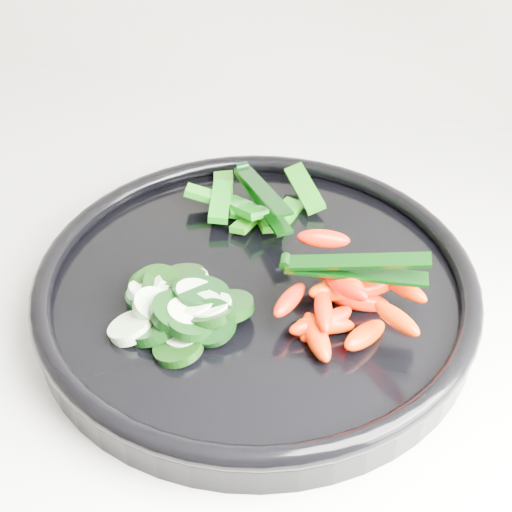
# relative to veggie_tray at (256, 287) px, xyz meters

# --- Properties ---
(veggie_tray) EXTENTS (0.44, 0.44, 0.04)m
(veggie_tray) POSITION_rel_veggie_tray_xyz_m (0.00, 0.00, 0.00)
(veggie_tray) COLOR black
(veggie_tray) RESTS_ON counter
(cucumber_pile) EXTENTS (0.13, 0.13, 0.04)m
(cucumber_pile) POSITION_rel_veggie_tray_xyz_m (-0.05, -0.05, 0.01)
(cucumber_pile) COLOR black
(cucumber_pile) RESTS_ON veggie_tray
(carrot_pile) EXTENTS (0.12, 0.15, 0.06)m
(carrot_pile) POSITION_rel_veggie_tray_xyz_m (0.08, -0.02, 0.02)
(carrot_pile) COLOR #FF3000
(carrot_pile) RESTS_ON veggie_tray
(pepper_pile) EXTENTS (0.13, 0.11, 0.03)m
(pepper_pile) POSITION_rel_veggie_tray_xyz_m (-0.03, 0.10, 0.01)
(pepper_pile) COLOR #28730A
(pepper_pile) RESTS_ON veggie_tray
(tong_carrot) EXTENTS (0.11, 0.03, 0.02)m
(tong_carrot) POSITION_rel_veggie_tray_xyz_m (0.08, -0.01, 0.05)
(tong_carrot) COLOR black
(tong_carrot) RESTS_ON carrot_pile
(tong_pepper) EXTENTS (0.08, 0.10, 0.02)m
(tong_pepper) POSITION_rel_veggie_tray_xyz_m (-0.02, 0.09, 0.03)
(tong_pepper) COLOR black
(tong_pepper) RESTS_ON pepper_pile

